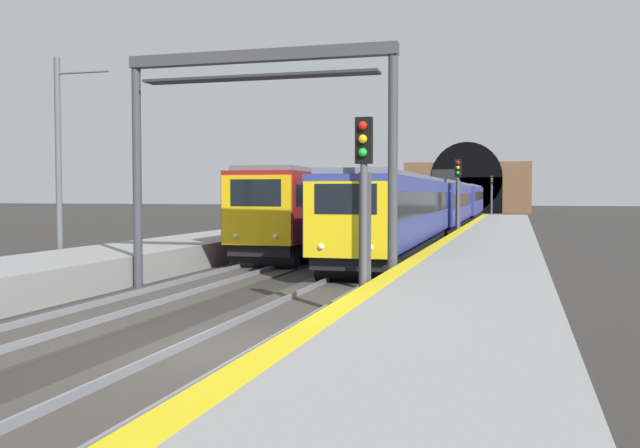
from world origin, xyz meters
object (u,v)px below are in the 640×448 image
object	(u,v)px
train_adjacent_platform	(360,204)
overhead_signal_gantry	(258,111)
railway_signal_near	(364,198)
railway_signal_far	(492,191)
railway_signal_mid	(458,193)
train_main_approaching	(444,204)
catenary_mast_near	(59,163)

from	to	relation	value
train_adjacent_platform	overhead_signal_gantry	xyz separation A→B (m)	(-24.09, -2.22, 3.11)
railway_signal_near	overhead_signal_gantry	xyz separation A→B (m)	(4.11, 4.10, 2.54)
railway_signal_far	overhead_signal_gantry	world-z (taller)	overhead_signal_gantry
train_adjacent_platform	railway_signal_mid	size ratio (longest dim) A/B	7.72
train_main_approaching	overhead_signal_gantry	bearing A→B (deg)	-4.54
railway_signal_mid	catenary_mast_near	distance (m)	23.11
train_main_approaching	catenary_mast_near	distance (m)	31.94
train_main_approaching	catenary_mast_near	world-z (taller)	catenary_mast_near
railway_signal_far	railway_signal_mid	bearing A→B (deg)	0.00
train_adjacent_platform	catenary_mast_near	size ratio (longest dim) A/B	4.82
railway_signal_far	train_adjacent_platform	bearing A→B (deg)	-7.25
railway_signal_near	train_main_approaching	bearing A→B (deg)	-177.05
train_main_approaching	railway_signal_mid	size ratio (longest dim) A/B	12.68
overhead_signal_gantry	railway_signal_near	bearing A→B (deg)	-135.04
train_main_approaching	railway_signal_mid	bearing A→B (deg)	9.34
railway_signal_mid	railway_signal_far	size ratio (longest dim) A/B	0.93
overhead_signal_gantry	railway_signal_mid	bearing A→B (deg)	-10.71
overhead_signal_gantry	catenary_mast_near	world-z (taller)	catenary_mast_near
catenary_mast_near	train_adjacent_platform	bearing A→B (deg)	-16.48
train_main_approaching	overhead_signal_gantry	world-z (taller)	overhead_signal_gantry
overhead_signal_gantry	railway_signal_far	bearing A→B (deg)	-3.18
railway_signal_mid	catenary_mast_near	size ratio (longest dim) A/B	0.62
train_adjacent_platform	train_main_approaching	bearing A→B (deg)	150.63
train_adjacent_platform	railway_signal_far	bearing A→B (deg)	171.45
railway_signal_near	catenary_mast_near	xyz separation A→B (m)	(6.53, 12.73, 1.20)
train_main_approaching	catenary_mast_near	xyz separation A→B (m)	(-29.99, 10.84, 1.89)
train_adjacent_platform	railway_signal_near	distance (m)	28.90
railway_signal_near	railway_signal_mid	xyz separation A→B (m)	(25.80, 0.00, 0.13)
catenary_mast_near	railway_signal_near	bearing A→B (deg)	-117.17
railway_signal_near	overhead_signal_gantry	size ratio (longest dim) A/B	0.56
train_adjacent_platform	railway_signal_far	xyz separation A→B (m)	(49.68, -6.32, 0.89)
railway_signal_near	railway_signal_mid	size ratio (longest dim) A/B	0.95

